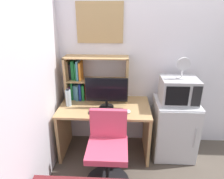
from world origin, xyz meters
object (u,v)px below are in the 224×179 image
desk_chair (108,153)px  desk_fan (183,67)px  monitor (106,91)px  computer_mouse (128,112)px  keyboard (106,111)px  wall_corkboard (100,23)px  water_bottle (68,98)px  mini_fridge (174,128)px  microwave (179,90)px  hutch_bookshelf (87,78)px

desk_chair → desk_fan: bearing=32.1°
monitor → computer_mouse: 0.37m
keyboard → wall_corkboard: (-0.11, 0.50, 1.02)m
wall_corkboard → water_bottle: bearing=-139.3°
mini_fridge → desk_chair: bearing=-147.3°
mini_fridge → microwave: microwave is taller
mini_fridge → desk_fan: size_ratio=3.02×
computer_mouse → microwave: size_ratio=0.20×
hutch_bookshelf → mini_fridge: (1.20, -0.20, -0.63)m
keyboard → hutch_bookshelf: bearing=127.1°
desk_chair → mini_fridge: bearing=32.7°
mini_fridge → microwave: size_ratio=1.77×
mini_fridge → wall_corkboard: bearing=163.3°
wall_corkboard → keyboard: bearing=-77.2°
computer_mouse → desk_chair: desk_chair is taller
hutch_bookshelf → computer_mouse: (0.57, -0.39, -0.29)m
water_bottle → desk_chair: bearing=-43.4°
microwave → desk_fan: bearing=-18.5°
mini_fridge → desk_chair: desk_chair is taller
water_bottle → wall_corkboard: 1.05m
keyboard → desk_chair: (0.04, -0.37, -0.34)m
microwave → wall_corkboard: size_ratio=0.75×
keyboard → desk_chair: size_ratio=0.48×
hutch_bookshelf → monitor: bearing=-42.1°
desk_fan → mini_fridge: bearing=171.5°
desk_fan → keyboard: bearing=-168.5°
keyboard → computer_mouse: bearing=-0.1°
wall_corkboard → hutch_bookshelf: bearing=-150.4°
monitor → microwave: (0.91, 0.06, 0.01)m
computer_mouse → wall_corkboard: (-0.38, 0.50, 1.01)m
desk_fan → wall_corkboard: (-1.04, 0.31, 0.48)m
computer_mouse → water_bottle: (-0.78, 0.15, 0.10)m
desk_chair → hutch_bookshelf: bearing=114.0°
desk_fan → microwave: bearing=161.5°
monitor → desk_fan: (0.93, 0.06, 0.32)m
computer_mouse → water_bottle: 0.80m
monitor → keyboard: (0.01, -0.13, -0.21)m
desk_chair → keyboard: bearing=96.4°
mini_fridge → desk_chair: size_ratio=0.91×
computer_mouse → hutch_bookshelf: bearing=145.4°
hutch_bookshelf → keyboard: (0.30, -0.39, -0.29)m
keyboard → water_bottle: bearing=163.1°
wall_corkboard → microwave: bearing=-16.5°
desk_chair → water_bottle: bearing=136.6°
water_bottle → microwave: (1.42, 0.04, 0.12)m
microwave → wall_corkboard: 1.33m
computer_mouse → wall_corkboard: 1.19m
mini_fridge → monitor: bearing=-176.3°
desk_fan → wall_corkboard: size_ratio=0.44×
microwave → desk_chair: (-0.87, -0.56, -0.56)m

